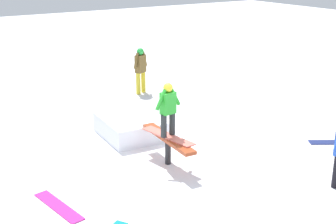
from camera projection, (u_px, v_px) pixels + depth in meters
The scene contains 7 objects.
ground_plane at pixel (168, 164), 10.93m from camera, with size 60.00×60.00×0.00m, color white.
rail_feature at pixel (168, 141), 10.75m from camera, with size 2.06×0.42×0.68m.
snow_kicker_ramp at pixel (131, 127), 12.53m from camera, with size 1.80×1.50×0.53m, color white.
main_rider_on_rail at pixel (168, 111), 10.52m from camera, with size 1.57×0.73×1.28m.
bystander_brown at pixel (141, 68), 16.22m from camera, with size 0.37×0.70×1.61m.
loose_snowboard_navy at pixel (336, 142), 12.14m from camera, with size 1.38×0.28×0.02m, color navy.
loose_snowboard_magenta at pixel (59, 206), 9.05m from camera, with size 1.48×0.28×0.02m, color #D02793.
Camera 1 is at (8.38, -5.40, 4.64)m, focal length 50.00 mm.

